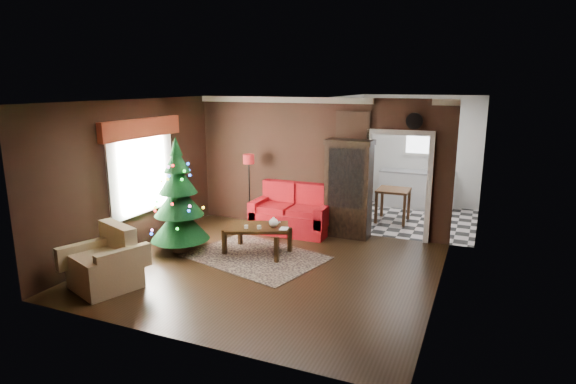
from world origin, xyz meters
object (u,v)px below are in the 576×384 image
at_px(kitchen_table, 393,205).
at_px(armchair, 104,259).
at_px(coffee_table, 257,239).
at_px(wall_clock, 414,121).
at_px(curio_cabinet, 348,191).
at_px(floor_lamp, 249,189).
at_px(teapot, 274,222).
at_px(christmas_tree, 178,197).
at_px(loveseat, 292,209).

bearing_deg(kitchen_table, armchair, -122.17).
bearing_deg(coffee_table, wall_clock, 36.92).
distance_m(curio_cabinet, armchair, 4.80).
bearing_deg(coffee_table, kitchen_table, 58.46).
distance_m(floor_lamp, armchair, 3.80).
height_order(curio_cabinet, teapot, curio_cabinet).
height_order(armchair, teapot, armchair).
bearing_deg(curio_cabinet, wall_clock, 8.53).
bearing_deg(kitchen_table, christmas_tree, -132.65).
relative_size(armchair, coffee_table, 0.81).
height_order(curio_cabinet, christmas_tree, christmas_tree).
height_order(curio_cabinet, kitchen_table, curio_cabinet).
xyz_separation_m(coffee_table, teapot, (0.31, 0.05, 0.35)).
height_order(floor_lamp, kitchen_table, floor_lamp).
bearing_deg(armchair, kitchen_table, 78.36).
distance_m(coffee_table, wall_clock, 3.71).
relative_size(armchair, kitchen_table, 1.24).
height_order(floor_lamp, armchair, floor_lamp).
bearing_deg(armchair, coffee_table, 77.51).
height_order(floor_lamp, coffee_table, floor_lamp).
bearing_deg(wall_clock, christmas_tree, -148.97).
height_order(christmas_tree, wall_clock, wall_clock).
xyz_separation_m(christmas_tree, kitchen_table, (3.27, 3.54, -0.68)).
relative_size(teapot, wall_clock, 0.60).
xyz_separation_m(armchair, teapot, (1.79, 2.31, 0.16)).
xyz_separation_m(loveseat, armchair, (-1.57, -3.70, -0.04)).
distance_m(christmas_tree, armchair, 1.90).
distance_m(christmas_tree, teapot, 1.81).
xyz_separation_m(loveseat, floor_lamp, (-1.02, 0.04, 0.33)).
bearing_deg(floor_lamp, armchair, -98.32).
bearing_deg(teapot, loveseat, 98.92).
bearing_deg(teapot, wall_clock, 40.02).
relative_size(floor_lamp, coffee_table, 1.34).
height_order(floor_lamp, christmas_tree, christmas_tree).
relative_size(floor_lamp, teapot, 7.96).
height_order(wall_clock, kitchen_table, wall_clock).
distance_m(curio_cabinet, floor_lamp, 2.18).
relative_size(coffee_table, teapot, 5.93).
height_order(armchair, coffee_table, armchair).
bearing_deg(kitchen_table, coffee_table, -121.54).
relative_size(christmas_tree, kitchen_table, 2.75).
height_order(curio_cabinet, armchair, curio_cabinet).
bearing_deg(kitchen_table, curio_cabinet, -114.44).
bearing_deg(curio_cabinet, loveseat, -169.17).
bearing_deg(kitchen_table, wall_clock, -66.25).
relative_size(curio_cabinet, coffee_table, 1.66).
bearing_deg(wall_clock, floor_lamp, -173.85).
bearing_deg(christmas_tree, kitchen_table, 47.35).
height_order(christmas_tree, kitchen_table, christmas_tree).
height_order(floor_lamp, wall_clock, wall_clock).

